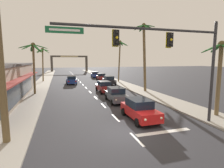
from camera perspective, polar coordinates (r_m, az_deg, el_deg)
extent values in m
plane|color=#2D2D33|center=(12.37, 5.79, -15.24)|extent=(220.00, 220.00, 0.00)
cube|color=#9E998E|center=(33.20, 5.09, -0.54)|extent=(3.20, 110.00, 0.14)
cube|color=#9E998E|center=(31.06, -22.74, -1.69)|extent=(3.20, 110.00, 0.14)
cube|color=silver|center=(11.47, 7.93, -17.17)|extent=(0.16, 2.00, 0.01)
cube|color=silver|center=(15.14, 1.15, -10.82)|extent=(0.16, 2.00, 0.01)
cube|color=silver|center=(19.05, -2.77, -6.93)|extent=(0.16, 2.00, 0.01)
cube|color=silver|center=(23.07, -5.31, -4.36)|extent=(0.16, 2.00, 0.01)
cube|color=silver|center=(27.15, -7.07, -2.56)|extent=(0.16, 2.00, 0.01)
cube|color=silver|center=(31.28, -8.37, -1.23)|extent=(0.16, 2.00, 0.01)
cube|color=silver|center=(35.43, -9.37, -0.20)|extent=(0.16, 2.00, 0.01)
cube|color=silver|center=(39.59, -10.15, 0.60)|extent=(0.16, 2.00, 0.01)
cube|color=silver|center=(43.77, -10.79, 1.26)|extent=(0.16, 2.00, 0.01)
cube|color=silver|center=(47.96, -11.31, 1.80)|extent=(0.16, 2.00, 0.01)
cube|color=silver|center=(52.16, -11.75, 2.25)|extent=(0.16, 2.00, 0.01)
cube|color=silver|center=(56.36, -12.13, 2.63)|extent=(0.16, 2.00, 0.01)
cube|color=silver|center=(60.56, -12.45, 2.97)|extent=(0.16, 2.00, 0.01)
cube|color=silver|center=(64.77, -12.74, 3.25)|extent=(0.16, 2.00, 0.01)
cube|color=silver|center=(68.98, -12.98, 3.51)|extent=(0.16, 2.00, 0.01)
cube|color=silver|center=(73.20, -13.20, 3.73)|extent=(0.16, 2.00, 0.01)
cube|color=silver|center=(77.41, -13.40, 3.93)|extent=(0.16, 2.00, 0.01)
cube|color=silver|center=(12.84, 16.28, -14.61)|extent=(4.00, 0.44, 0.01)
cylinder|color=#2D2D33|center=(15.24, 29.57, 2.60)|extent=(0.22, 0.22, 7.44)
cylinder|color=#2D2D33|center=(11.93, 10.43, 17.14)|extent=(11.37, 0.16, 0.16)
sphere|color=#2D2D33|center=(15.44, 30.53, 16.71)|extent=(0.20, 0.20, 0.20)
cube|color=black|center=(12.79, 18.20, 13.35)|extent=(0.32, 0.26, 0.92)
sphere|color=black|center=(12.71, 18.63, 14.73)|extent=(0.17, 0.17, 0.17)
sphere|color=yellow|center=(12.67, 18.57, 13.39)|extent=(0.17, 0.17, 0.17)
sphere|color=black|center=(12.65, 18.51, 12.04)|extent=(0.17, 0.17, 0.17)
cube|color=yellow|center=(12.92, 17.77, 13.30)|extent=(0.42, 0.03, 1.04)
cube|color=black|center=(11.11, 1.35, 14.64)|extent=(0.32, 0.26, 0.92)
sphere|color=black|center=(11.02, 1.59, 16.27)|extent=(0.17, 0.17, 0.17)
sphere|color=yellow|center=(10.97, 1.59, 14.72)|extent=(0.17, 0.17, 0.17)
sphere|color=black|center=(10.94, 1.58, 13.16)|extent=(0.17, 0.17, 0.17)
cube|color=yellow|center=(11.26, 1.08, 14.54)|extent=(0.42, 0.03, 1.04)
cube|color=#146038|center=(10.65, -14.94, 16.43)|extent=(2.09, 0.05, 0.36)
cube|color=white|center=(10.62, -14.93, 16.45)|extent=(1.67, 0.01, 0.12)
cube|color=red|center=(14.70, 8.92, -8.72)|extent=(1.78, 4.31, 0.72)
cube|color=black|center=(14.66, 8.72, -6.01)|extent=(1.61, 2.21, 0.64)
cylinder|color=black|center=(14.03, 14.69, -11.24)|extent=(0.22, 0.64, 0.64)
cylinder|color=black|center=(13.24, 8.17, -12.21)|extent=(0.22, 0.64, 0.64)
cylinder|color=black|center=(16.39, 9.46, -8.31)|extent=(0.22, 0.64, 0.64)
cylinder|color=black|center=(15.73, 3.75, -8.91)|extent=(0.22, 0.64, 0.64)
sphere|color=#F9EFC6|center=(13.16, 15.58, -10.52)|extent=(0.18, 0.18, 0.18)
sphere|color=#F9EFC6|center=(12.57, 10.71, -11.25)|extent=(0.18, 0.18, 0.18)
cube|color=red|center=(16.83, 7.75, -6.23)|extent=(0.24, 0.06, 0.20)
cube|color=red|center=(16.34, 3.51, -6.60)|extent=(0.24, 0.06, 0.20)
cube|color=#4C515B|center=(20.49, 1.38, -3.94)|extent=(1.95, 4.37, 0.72)
cube|color=black|center=(20.50, 1.27, -1.99)|extent=(1.69, 2.27, 0.64)
cylinder|color=black|center=(19.49, 4.95, -5.65)|extent=(0.25, 0.65, 0.64)
cylinder|color=black|center=(19.01, 0.01, -5.97)|extent=(0.25, 0.65, 0.64)
cylinder|color=black|center=(22.13, 2.55, -4.02)|extent=(0.25, 0.65, 0.64)
cylinder|color=black|center=(21.71, -1.83, -4.25)|extent=(0.25, 0.65, 0.64)
sphere|color=#F9EFC6|center=(18.63, 5.02, -4.89)|extent=(0.18, 0.18, 0.18)
sphere|color=#F9EFC6|center=(18.26, 1.32, -5.12)|extent=(0.18, 0.18, 0.18)
cube|color=red|center=(22.68, 1.53, -2.54)|extent=(0.24, 0.07, 0.20)
cube|color=red|center=(22.37, -1.73, -2.69)|extent=(0.24, 0.07, 0.20)
cube|color=maroon|center=(26.57, -2.48, -1.25)|extent=(1.86, 4.34, 0.72)
cube|color=black|center=(26.62, -2.57, 0.24)|extent=(1.65, 2.24, 0.64)
cylinder|color=black|center=(25.54, 0.24, -2.43)|extent=(0.23, 0.64, 0.64)
cylinder|color=black|center=(25.06, -3.51, -2.64)|extent=(0.23, 0.64, 0.64)
cylinder|color=black|center=(28.21, -1.56, -1.46)|extent=(0.23, 0.64, 0.64)
cylinder|color=black|center=(27.78, -4.97, -1.63)|extent=(0.23, 0.64, 0.64)
sphere|color=#F9EFC6|center=(24.69, 0.25, -1.75)|extent=(0.18, 0.18, 0.18)
sphere|color=#F9EFC6|center=(24.33, -2.52, -1.89)|extent=(0.18, 0.18, 0.18)
cube|color=red|center=(28.79, -2.36, -0.36)|extent=(0.24, 0.07, 0.20)
cube|color=red|center=(28.47, -4.92, -0.47)|extent=(0.24, 0.07, 0.20)
cube|color=navy|center=(36.75, -12.98, 1.05)|extent=(1.82, 4.33, 0.72)
cube|color=black|center=(36.53, -12.99, 2.08)|extent=(1.63, 2.22, 0.64)
cylinder|color=black|center=(38.14, -14.43, 0.69)|extent=(0.23, 0.64, 0.64)
cylinder|color=black|center=(38.27, -11.85, 0.79)|extent=(0.23, 0.64, 0.64)
cylinder|color=black|center=(35.33, -14.17, 0.16)|extent=(0.23, 0.64, 0.64)
cylinder|color=black|center=(35.47, -11.39, 0.27)|extent=(0.23, 0.64, 0.64)
sphere|color=#B2B2AD|center=(38.85, -14.15, 1.48)|extent=(0.18, 0.18, 0.18)
sphere|color=#B2B2AD|center=(38.94, -12.33, 1.55)|extent=(0.18, 0.18, 0.18)
cube|color=red|center=(34.55, -13.79, 0.78)|extent=(0.24, 0.06, 0.20)
cube|color=red|center=(34.66, -11.61, 0.86)|extent=(0.24, 0.06, 0.20)
cube|color=maroon|center=(42.51, -3.45, 2.11)|extent=(1.92, 4.36, 0.72)
cube|color=black|center=(42.59, -3.49, 3.04)|extent=(1.68, 2.26, 0.64)
cylinder|color=black|center=(41.34, -1.89, 1.46)|extent=(0.24, 0.65, 0.64)
cylinder|color=black|center=(41.00, -4.24, 1.39)|extent=(0.24, 0.65, 0.64)
cylinder|color=black|center=(44.10, -2.70, 1.84)|extent=(0.24, 0.65, 0.64)
cylinder|color=black|center=(43.78, -4.91, 1.78)|extent=(0.24, 0.65, 0.64)
sphere|color=#B2B2AD|center=(40.51, -1.99, 1.95)|extent=(0.18, 0.18, 0.18)
sphere|color=#B2B2AD|center=(40.26, -3.72, 1.91)|extent=(0.18, 0.18, 0.18)
cube|color=red|center=(44.74, -3.15, 2.52)|extent=(0.24, 0.07, 0.20)
cube|color=red|center=(44.49, -4.82, 2.47)|extent=(0.24, 0.07, 0.20)
cube|color=black|center=(35.17, -0.94, 0.95)|extent=(1.82, 4.32, 0.72)
cube|color=black|center=(35.24, -1.00, 2.08)|extent=(1.63, 2.22, 0.64)
cylinder|color=black|center=(34.10, 1.08, 0.13)|extent=(0.23, 0.64, 0.64)
cylinder|color=black|center=(33.64, -1.73, 0.02)|extent=(0.23, 0.64, 0.64)
cylinder|color=black|center=(36.80, -0.21, 0.69)|extent=(0.23, 0.64, 0.64)
cylinder|color=black|center=(36.37, -2.82, 0.60)|extent=(0.23, 0.64, 0.64)
sphere|color=#B2B2AD|center=(33.26, 1.06, 0.70)|extent=(0.18, 0.18, 0.18)
sphere|color=#B2B2AD|center=(32.92, -1.00, 0.63)|extent=(0.18, 0.18, 0.18)
cube|color=red|center=(37.40, -0.81, 1.51)|extent=(0.24, 0.06, 0.20)
cube|color=red|center=(37.08, -2.78, 1.45)|extent=(0.24, 0.06, 0.20)
cube|color=navy|center=(49.19, -5.44, 2.85)|extent=(1.86, 4.34, 0.72)
cube|color=black|center=(49.28, -5.48, 3.65)|extent=(1.65, 2.24, 0.64)
cylinder|color=black|center=(47.99, -4.13, 2.31)|extent=(0.23, 0.64, 0.64)
cylinder|color=black|center=(47.69, -6.17, 2.25)|extent=(0.23, 0.64, 0.64)
cylinder|color=black|center=(50.76, -4.75, 2.60)|extent=(0.23, 0.64, 0.64)
cylinder|color=black|center=(50.48, -6.68, 2.54)|extent=(0.23, 0.64, 0.64)
sphere|color=#B2B2AD|center=(47.17, -4.25, 2.75)|extent=(0.18, 0.18, 0.18)
sphere|color=#B2B2AD|center=(46.95, -5.73, 2.71)|extent=(0.18, 0.18, 0.18)
cube|color=red|center=(51.42, -5.13, 3.17)|extent=(0.24, 0.07, 0.20)
cube|color=red|center=(51.20, -6.59, 3.13)|extent=(0.24, 0.07, 0.20)
cylinder|color=brown|center=(11.45, -32.44, 7.44)|extent=(0.40, 0.40, 9.99)
cylinder|color=brown|center=(26.81, -23.80, 4.07)|extent=(0.42, 0.29, 6.84)
ellipsoid|color=#236028|center=(26.65, -22.04, 11.14)|extent=(1.94, 0.58, 0.67)
ellipsoid|color=#236028|center=(27.47, -22.90, 10.48)|extent=(1.26, 1.69, 1.13)
ellipsoid|color=#236028|center=(27.67, -24.32, 10.49)|extent=(0.90, 1.83, 1.03)
ellipsoid|color=#236028|center=(26.74, -26.06, 10.88)|extent=(1.95, 0.83, 0.70)
ellipsoid|color=#236028|center=(26.27, -25.56, 10.74)|extent=(1.56, 1.61, 0.91)
ellipsoid|color=#236028|center=(26.02, -23.27, 10.82)|extent=(1.24, 1.77, 0.99)
sphere|color=#4C4223|center=(26.85, -24.06, 11.47)|extent=(0.60, 0.60, 0.60)
cylinder|color=brown|center=(42.26, -21.37, 5.51)|extent=(0.50, 0.28, 7.17)
ellipsoid|color=#2D702D|center=(42.13, -20.47, 9.95)|extent=(1.55, 0.60, 1.03)
ellipsoid|color=#2D702D|center=(42.82, -20.58, 10.24)|extent=(1.50, 1.44, 0.53)
ellipsoid|color=#2D702D|center=(43.01, -21.46, 9.87)|extent=(0.55, 1.56, 0.99)
ellipsoid|color=#2D702D|center=(42.63, -22.27, 9.80)|extent=(1.51, 0.98, 1.06)
ellipsoid|color=#2D702D|center=(42.08, -22.40, 9.89)|extent=(1.57, 0.92, 0.98)
ellipsoid|color=#2D702D|center=(41.55, -21.70, 10.04)|extent=(0.67, 1.63, 0.87)
ellipsoid|color=#2D702D|center=(41.62, -20.81, 10.25)|extent=(1.35, 1.55, 0.63)
sphere|color=#4C4223|center=(42.30, -21.46, 10.44)|extent=(0.60, 0.60, 0.60)
cylinder|color=brown|center=(17.33, 31.12, 0.64)|extent=(0.38, 0.33, 6.04)
ellipsoid|color=#236028|center=(17.92, 30.49, 9.86)|extent=(0.88, 1.63, 0.77)
ellipsoid|color=#236028|center=(17.28, 29.20, 9.93)|extent=(1.33, 1.44, 0.84)
ellipsoid|color=#236028|center=(16.63, 30.14, 10.28)|extent=(1.65, 0.57, 0.68)
sphere|color=#4C4223|center=(17.27, 31.79, 10.79)|extent=(0.60, 0.60, 0.60)
cylinder|color=brown|center=(27.15, 10.42, 7.77)|extent=(0.89, 0.39, 9.81)
ellipsoid|color=#236028|center=(27.91, 11.73, 17.52)|extent=(1.78, 0.56, 0.65)
ellipsoid|color=#236028|center=(28.24, 10.84, 17.43)|extent=(1.57, 1.46, 0.65)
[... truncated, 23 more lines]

